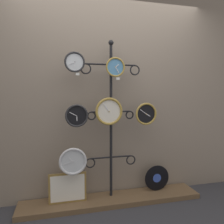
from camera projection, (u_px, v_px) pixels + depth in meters
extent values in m
plane|color=#333338|center=(120.00, 218.00, 2.33)|extent=(12.00, 12.00, 0.00)
cube|color=gray|center=(108.00, 88.00, 2.77)|extent=(4.40, 0.04, 2.80)
cube|color=brown|center=(112.00, 200.00, 2.67)|extent=(2.20, 0.36, 0.06)
cylinder|color=black|center=(111.00, 199.00, 2.73)|extent=(0.33, 0.33, 0.02)
cylinder|color=black|center=(111.00, 124.00, 2.65)|extent=(0.03, 0.03, 1.88)
sphere|color=black|center=(111.00, 43.00, 2.57)|extent=(0.06, 0.06, 0.06)
cylinder|color=black|center=(99.00, 64.00, 2.56)|extent=(0.30, 0.02, 0.02)
torus|color=black|center=(86.00, 69.00, 2.53)|extent=(0.13, 0.02, 0.13)
cylinder|color=black|center=(123.00, 65.00, 2.63)|extent=(0.30, 0.02, 0.02)
torus|color=black|center=(135.00, 70.00, 2.67)|extent=(0.13, 0.02, 0.13)
cylinder|color=black|center=(101.00, 112.00, 2.61)|extent=(0.24, 0.02, 0.02)
torus|color=black|center=(92.00, 116.00, 2.59)|extent=(0.11, 0.02, 0.11)
cylinder|color=black|center=(120.00, 111.00, 2.67)|extent=(0.24, 0.02, 0.02)
torus|color=black|center=(130.00, 115.00, 2.70)|extent=(0.11, 0.02, 0.11)
cylinder|color=black|center=(101.00, 158.00, 2.65)|extent=(0.26, 0.02, 0.02)
torus|color=black|center=(90.00, 163.00, 2.63)|extent=(0.12, 0.02, 0.12)
cylinder|color=black|center=(121.00, 156.00, 2.72)|extent=(0.26, 0.02, 0.02)
torus|color=black|center=(131.00, 160.00, 2.75)|extent=(0.12, 0.02, 0.12)
cylinder|color=silver|center=(75.00, 62.00, 2.41)|extent=(0.21, 0.02, 0.21)
torus|color=#262628|center=(75.00, 62.00, 2.40)|extent=(0.23, 0.02, 0.23)
cylinder|color=#262628|center=(75.00, 62.00, 2.40)|extent=(0.01, 0.01, 0.01)
cube|color=silver|center=(75.00, 64.00, 2.40)|extent=(0.01, 0.00, 0.05)
cube|color=silver|center=(71.00, 63.00, 2.39)|extent=(0.08, 0.00, 0.04)
cylinder|color=#4C84B2|center=(115.00, 67.00, 2.51)|extent=(0.21, 0.02, 0.21)
torus|color=#A58438|center=(115.00, 67.00, 2.50)|extent=(0.23, 0.02, 0.23)
cylinder|color=#A58438|center=(115.00, 67.00, 2.50)|extent=(0.01, 0.01, 0.01)
cube|color=silver|center=(117.00, 66.00, 2.50)|extent=(0.04, 0.00, 0.04)
cube|color=silver|center=(117.00, 70.00, 2.50)|extent=(0.05, 0.00, 0.07)
cylinder|color=black|center=(77.00, 116.00, 2.47)|extent=(0.24, 0.02, 0.24)
torus|color=#262628|center=(77.00, 116.00, 2.45)|extent=(0.26, 0.02, 0.26)
cylinder|color=#262628|center=(77.00, 116.00, 2.45)|extent=(0.01, 0.01, 0.01)
cube|color=silver|center=(77.00, 118.00, 2.46)|extent=(0.01, 0.00, 0.06)
cube|color=silver|center=(73.00, 114.00, 2.44)|extent=(0.09, 0.00, 0.05)
cylinder|color=silver|center=(109.00, 111.00, 2.54)|extent=(0.29, 0.02, 0.29)
torus|color=#A58438|center=(109.00, 111.00, 2.53)|extent=(0.32, 0.03, 0.32)
cylinder|color=#A58438|center=(109.00, 111.00, 2.53)|extent=(0.02, 0.01, 0.02)
cube|color=silver|center=(107.00, 109.00, 2.52)|extent=(0.05, 0.00, 0.06)
cube|color=silver|center=(106.00, 107.00, 2.51)|extent=(0.07, 0.00, 0.10)
cylinder|color=black|center=(146.00, 114.00, 2.65)|extent=(0.25, 0.02, 0.25)
torus|color=#A58438|center=(146.00, 114.00, 2.63)|extent=(0.27, 0.02, 0.27)
cylinder|color=#A58438|center=(146.00, 114.00, 2.63)|extent=(0.01, 0.01, 0.01)
cube|color=silver|center=(148.00, 115.00, 2.64)|extent=(0.06, 0.00, 0.04)
cube|color=silver|center=(143.00, 112.00, 2.62)|extent=(0.08, 0.00, 0.06)
cylinder|color=silver|center=(73.00, 161.00, 2.46)|extent=(0.29, 0.02, 0.29)
torus|color=silver|center=(73.00, 162.00, 2.45)|extent=(0.31, 0.03, 0.31)
cylinder|color=silver|center=(73.00, 162.00, 2.45)|extent=(0.02, 0.01, 0.02)
cube|color=silver|center=(71.00, 160.00, 2.44)|extent=(0.05, 0.00, 0.06)
cube|color=silver|center=(68.00, 163.00, 2.43)|extent=(0.11, 0.00, 0.03)
cylinder|color=black|center=(157.00, 178.00, 2.85)|extent=(0.33, 0.01, 0.33)
cylinder|color=#334FB2|center=(157.00, 178.00, 2.84)|extent=(0.11, 0.00, 0.11)
cube|color=olive|center=(68.00, 188.00, 2.53)|extent=(0.43, 0.02, 0.35)
cube|color=white|center=(68.00, 188.00, 2.52)|extent=(0.39, 0.00, 0.31)
cube|color=white|center=(78.00, 74.00, 2.42)|extent=(0.04, 0.00, 0.03)
cube|color=white|center=(118.00, 79.00, 2.52)|extent=(0.04, 0.00, 0.03)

